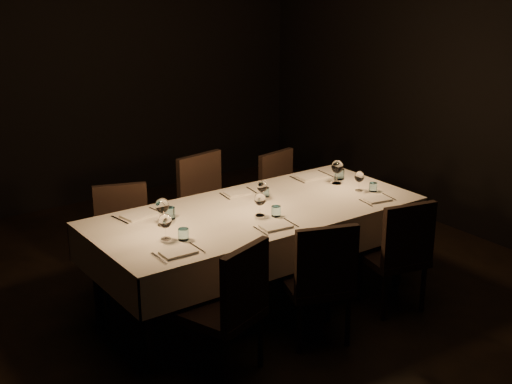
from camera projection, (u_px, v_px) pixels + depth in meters
room at (256, 113)px, 5.10m from camera, size 5.01×6.01×3.01m
dining_table at (256, 219)px, 5.36m from camera, size 2.52×1.12×0.76m
chair_near_left at (232, 304)px, 4.46m from camera, size 0.56×0.56×0.91m
place_setting_near_left at (173, 233)px, 4.69m from camera, size 0.33×0.41×0.18m
chair_near_center at (320, 277)px, 4.83m from camera, size 0.55×0.55×0.90m
place_setting_near_center at (268, 210)px, 5.12m from camera, size 0.32×0.40×0.18m
chair_near_right at (399, 250)px, 5.28m from camera, size 0.51×0.51×0.89m
place_setting_near_right at (368, 186)px, 5.67m from camera, size 0.31×0.39×0.16m
chair_far_left at (123, 235)px, 5.59m from camera, size 0.53×0.53×0.87m
place_setting_far_left at (157, 211)px, 5.09m from camera, size 0.37×0.42×0.20m
chair_far_center at (209, 206)px, 6.11m from camera, size 0.53×0.53×0.96m
place_setting_far_center at (255, 190)px, 5.57m from camera, size 0.32×0.40×0.17m
chair_far_right at (283, 194)px, 6.54m from camera, size 0.48×0.48×0.86m
place_setting_far_right at (330, 172)px, 5.98m from camera, size 0.37×0.42×0.20m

